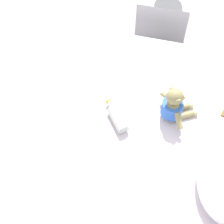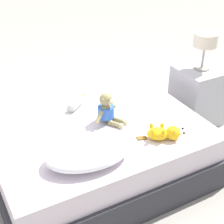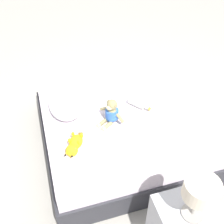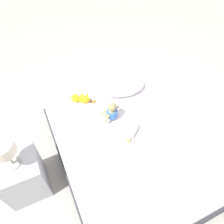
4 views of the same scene
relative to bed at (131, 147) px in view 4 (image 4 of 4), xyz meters
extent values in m
plane|color=#9E998E|center=(0.00, 0.00, -0.22)|extent=(16.00, 16.00, 0.00)
cube|color=#2D2D33|center=(0.00, 0.00, -0.09)|extent=(1.58, 1.95, 0.25)
cube|color=silver|center=(0.00, 0.00, 0.13)|extent=(1.53, 1.89, 0.19)
ellipsoid|color=white|center=(0.22, 0.69, 0.29)|extent=(0.59, 0.42, 0.13)
ellipsoid|color=#8E8456|center=(-0.09, 0.33, 0.30)|extent=(0.15, 0.14, 0.15)
cylinder|color=blue|center=(-0.09, 0.33, 0.30)|extent=(0.17, 0.17, 0.09)
sphere|color=#8E8456|center=(-0.09, 0.33, 0.41)|extent=(0.10, 0.10, 0.10)
ellipsoid|color=#C1B789|center=(-0.11, 0.37, 0.40)|extent=(0.08, 0.07, 0.04)
sphere|color=black|center=(-0.13, 0.35, 0.42)|extent=(0.01, 0.01, 0.01)
sphere|color=black|center=(-0.10, 0.37, 0.42)|extent=(0.01, 0.01, 0.01)
cylinder|color=#8E8456|center=(-0.13, 0.31, 0.42)|extent=(0.02, 0.03, 0.03)
cylinder|color=#8E8456|center=(-0.05, 0.36, 0.42)|extent=(0.02, 0.03, 0.03)
cylinder|color=#8E8456|center=(-0.17, 0.28, 0.31)|extent=(0.10, 0.08, 0.08)
cylinder|color=#8E8456|center=(-0.01, 0.38, 0.31)|extent=(0.10, 0.08, 0.08)
cylinder|color=#8E8456|center=(-0.17, 0.40, 0.24)|extent=(0.08, 0.10, 0.04)
cylinder|color=#8E8456|center=(-0.12, 0.43, 0.24)|extent=(0.08, 0.10, 0.04)
sphere|color=#C1B789|center=(-0.19, 0.44, 0.24)|extent=(0.04, 0.04, 0.04)
sphere|color=#C1B789|center=(-0.14, 0.47, 0.24)|extent=(0.04, 0.04, 0.04)
ellipsoid|color=yellow|center=(-0.30, 0.71, 0.27)|extent=(0.18, 0.17, 0.08)
sphere|color=yellow|center=(-0.39, 0.76, 0.27)|extent=(0.10, 0.10, 0.10)
cone|color=yellow|center=(-0.44, 0.75, 0.28)|extent=(0.07, 0.06, 0.05)
sphere|color=black|center=(-0.46, 0.77, 0.29)|extent=(0.02, 0.02, 0.02)
cone|color=yellow|center=(-0.41, 0.80, 0.28)|extent=(0.07, 0.06, 0.05)
sphere|color=black|center=(-0.44, 0.82, 0.29)|extent=(0.02, 0.02, 0.02)
sphere|color=red|center=(-0.40, 0.73, 0.30)|extent=(0.02, 0.02, 0.02)
sphere|color=red|center=(-0.38, 0.78, 0.30)|extent=(0.02, 0.02, 0.02)
ellipsoid|color=yellow|center=(-0.35, 0.69, 0.30)|extent=(0.04, 0.04, 0.05)
ellipsoid|color=yellow|center=(-0.31, 0.76, 0.30)|extent=(0.04, 0.04, 0.05)
ellipsoid|color=yellow|center=(-0.28, 0.65, 0.30)|extent=(0.04, 0.04, 0.05)
ellipsoid|color=yellow|center=(-0.24, 0.72, 0.30)|extent=(0.04, 0.04, 0.05)
cube|color=brown|center=(-0.20, 0.65, 0.23)|extent=(0.08, 0.06, 0.01)
cylinder|color=#B7BCB2|center=(0.03, 0.04, 0.26)|extent=(0.17, 0.16, 0.07)
cylinder|color=#B7BCB2|center=(-0.06, -0.02, 0.26)|extent=(0.06, 0.05, 0.03)
cylinder|color=gold|center=(-0.08, -0.04, 0.26)|extent=(0.03, 0.04, 0.03)
cube|color=#B2B2B7|center=(-1.18, 0.13, 0.06)|extent=(0.40, 0.40, 0.56)
cylinder|color=gray|center=(-1.18, 0.13, 0.35)|extent=(0.14, 0.14, 0.01)
cylinder|color=gray|center=(-1.18, 0.13, 0.46)|extent=(0.02, 0.02, 0.20)
cylinder|color=beige|center=(-1.18, 0.13, 0.61)|extent=(0.21, 0.21, 0.12)
camera|label=1|loc=(1.03, 0.28, 1.71)|focal=49.35mm
camera|label=2|loc=(0.92, 2.28, 1.63)|focal=55.49mm
camera|label=3|loc=(-1.86, 0.86, 1.97)|focal=44.12mm
camera|label=4|loc=(-0.73, -1.05, 2.14)|focal=34.01mm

